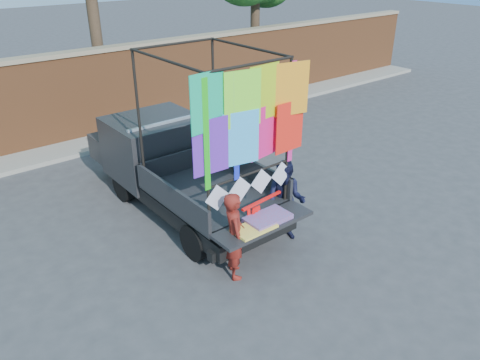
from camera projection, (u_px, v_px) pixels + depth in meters
ground at (234, 233)px, 9.47m from camera, size 90.00×90.00×0.00m
brick_wall at (87, 94)px, 13.77m from camera, size 30.00×0.45×2.61m
curb at (103, 141)px, 13.85m from camera, size 30.00×1.20×0.12m
pickup_truck at (169, 163)px, 10.37m from camera, size 2.27×5.71×3.59m
woman at (234, 235)px, 7.94m from camera, size 0.60×0.70×1.61m
man at (285, 201)px, 9.01m from camera, size 0.96×1.01×1.63m
streamer_bundle at (258, 212)px, 8.35m from camera, size 0.97×0.15×0.67m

